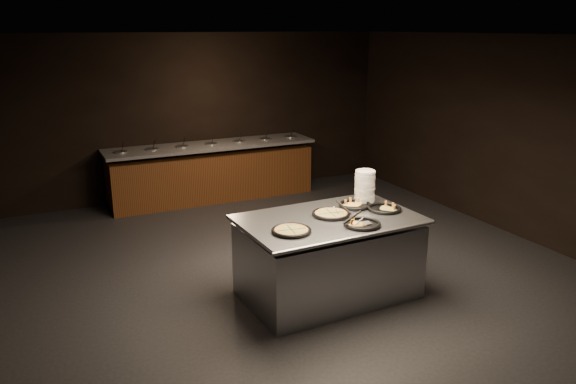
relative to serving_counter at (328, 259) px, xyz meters
name	(u,v)px	position (x,y,z in m)	size (l,w,h in m)	color
room	(303,162)	(-0.01, 0.63, 1.00)	(7.02, 8.02, 2.92)	black
salad_bar	(212,175)	(-0.01, 4.19, -0.01)	(3.70, 0.83, 1.18)	#583414
serving_counter	(328,259)	(0.00, 0.00, 0.00)	(2.01, 1.33, 0.95)	#B5B8BC
plate_stack	(365,186)	(0.68, 0.33, 0.69)	(0.24, 0.24, 0.39)	white
pan_veggie_whole	(291,230)	(-0.58, -0.23, 0.51)	(0.42, 0.42, 0.04)	black
pan_cheese_whole	(331,214)	(0.06, 0.06, 0.51)	(0.43, 0.43, 0.04)	black
pan_cheese_slices_a	(355,205)	(0.48, 0.22, 0.51)	(0.39, 0.39, 0.04)	black
pan_cheese_slices_b	(362,224)	(0.19, -0.38, 0.51)	(0.40, 0.40, 0.04)	black
pan_veggie_slices	(384,209)	(0.71, -0.04, 0.51)	(0.39, 0.39, 0.04)	black
server_left	(340,209)	(0.14, 0.01, 0.58)	(0.23, 0.31, 0.17)	#B5B8BC
server_right	(356,219)	(0.11, -0.37, 0.58)	(0.35, 0.10, 0.16)	#B5B8BC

